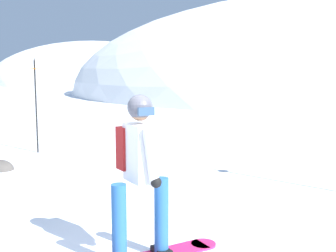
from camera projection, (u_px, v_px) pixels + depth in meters
ridge_peak_main at (329, 93)px, 34.99m from camera, size 41.34×37.21×15.31m
ridge_peak_far at (93, 84)px, 53.25m from camera, size 25.22×22.70×10.47m
snowboarder_main at (139, 173)px, 4.35m from camera, size 1.49×1.26×1.71m
piste_marker_near at (36, 99)px, 9.98m from camera, size 0.20×0.20×2.21m
rock_dark at (0, 170)px, 8.41m from camera, size 0.56×0.48×0.39m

